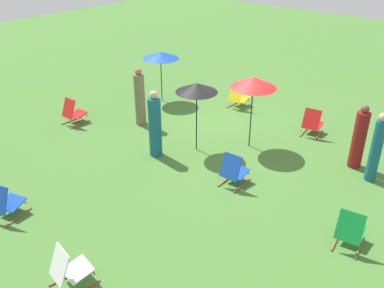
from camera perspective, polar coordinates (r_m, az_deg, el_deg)
ground_plane at (r=12.05m, az=3.69°, el=-0.06°), size 40.00×40.00×0.00m
deckchair_0 at (r=13.63m, az=-15.64°, el=4.09°), size 0.49×0.77×0.83m
deckchair_3 at (r=14.42m, az=6.23°, el=6.31°), size 0.49×0.77×0.83m
deckchair_4 at (r=7.83m, az=-16.19°, el=-15.83°), size 0.61×0.83×0.83m
deckchair_5 at (r=12.91m, az=15.83°, el=2.70°), size 0.58×0.82×0.83m
deckchair_6 at (r=10.12m, az=5.63°, el=-3.62°), size 0.51×0.78×0.83m
deckchair_7 at (r=9.83m, az=-23.78°, el=-7.22°), size 0.66×0.86×0.83m
deckchair_8 at (r=8.83m, az=20.46°, el=-10.82°), size 0.59×0.82×0.83m
umbrella_0 at (r=11.03m, az=0.63°, el=7.55°), size 1.11×1.11×1.93m
umbrella_1 at (r=14.55m, az=-4.25°, el=11.79°), size 1.24×1.24×1.74m
umbrella_2 at (r=11.30m, az=8.23°, el=8.18°), size 1.24×1.24×2.03m
person_0 at (r=10.92m, az=23.46°, el=-0.58°), size 0.35×0.35×1.76m
person_1 at (r=11.16m, az=-4.99°, el=2.44°), size 0.39×0.39×1.83m
person_2 at (r=11.40m, az=21.48°, el=0.68°), size 0.45×0.45×1.70m
person_3 at (r=13.02m, az=-7.01°, el=6.09°), size 0.44×0.44×1.79m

